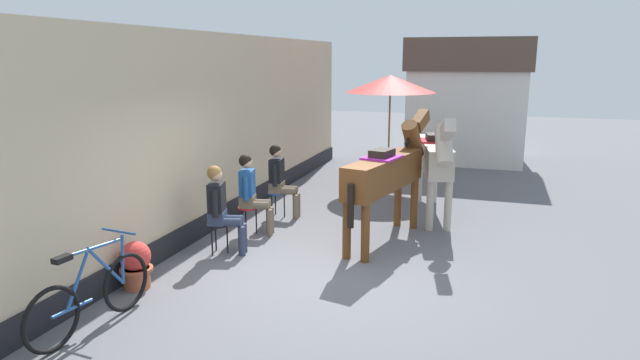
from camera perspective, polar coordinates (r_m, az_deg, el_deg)
ground_plane at (r=10.66m, az=5.03°, el=-3.63°), size 40.00×40.00×0.00m
pub_facade_wall at (r=9.85m, az=-11.46°, el=3.97°), size 0.34×14.00×3.40m
distant_cottage at (r=16.56m, az=15.07°, el=8.14°), size 3.40×2.60×3.50m
seated_visitor_near at (r=8.50m, az=-10.25°, el=-2.58°), size 0.61×0.48×1.39m
seated_visitor_middle at (r=9.38m, az=-7.18°, el=-1.04°), size 0.61×0.48×1.39m
seated_visitor_far at (r=10.34m, az=-4.18°, el=0.31°), size 0.61×0.49×1.39m
saddled_horse_near at (r=8.97m, az=7.03°, el=0.84°), size 0.96×2.95×2.06m
saddled_horse_far at (r=10.44m, az=11.85°, el=2.34°), size 0.97×2.95×2.06m
flower_planter_near at (r=7.65m, az=-18.60°, el=-8.28°), size 0.43×0.43×0.64m
leaning_bicycle at (r=6.71m, az=-22.66°, el=-11.06°), size 0.50×1.75×1.02m
cafe_parasol at (r=12.97m, az=7.33°, el=9.83°), size 2.10×2.10×2.58m
spare_stool_white at (r=11.60m, az=4.42°, el=-0.23°), size 0.32×0.32×0.46m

